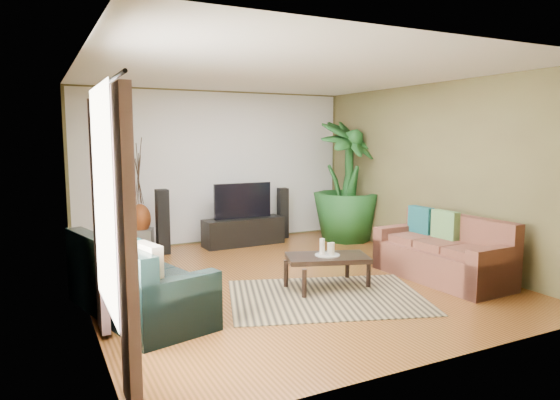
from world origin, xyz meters
TOP-DOWN VIEW (x-y plane):
  - floor at (0.00, 0.00)m, footprint 5.50×5.50m
  - ceiling at (0.00, 0.00)m, footprint 5.50×5.50m
  - wall_back at (0.00, 2.75)m, footprint 5.00×0.00m
  - wall_front at (0.00, -2.75)m, footprint 5.00×0.00m
  - wall_left at (-2.50, 0.00)m, footprint 0.00×5.50m
  - wall_right at (2.50, 0.00)m, footprint 0.00×5.50m
  - backwall_panel at (0.00, 2.74)m, footprint 4.90×0.00m
  - window_pane at (-2.48, -1.60)m, footprint 0.00×1.80m
  - curtain_near at (-2.43, -2.35)m, footprint 0.08×0.35m
  - curtain_far at (-2.43, -0.85)m, footprint 0.08×0.35m
  - curtain_rod at (-2.43, -1.60)m, footprint 0.03×1.90m
  - sofa_left at (-2.02, -0.43)m, footprint 1.30×2.11m
  - sofa_right at (1.85, -0.90)m, footprint 0.91×1.85m
  - area_rug at (0.08, -0.87)m, footprint 2.67×2.26m
  - coffee_table at (0.30, -0.54)m, footprint 1.14×0.85m
  - candle_tray at (0.30, -0.54)m, footprint 0.31×0.31m
  - candle_tall at (0.24, -0.51)m, footprint 0.06×0.06m
  - candle_mid at (0.34, -0.58)m, footprint 0.06×0.06m
  - candle_short at (0.37, -0.48)m, footprint 0.06×0.06m
  - tv_stand at (0.31, 2.25)m, footprint 1.44×0.48m
  - television at (0.31, 2.27)m, footprint 1.05×0.06m
  - speaker_left at (-1.12, 2.21)m, footprint 0.19×0.21m
  - speaker_right at (1.21, 2.50)m, footprint 0.18×0.20m
  - potted_plant at (2.16, 1.79)m, footprint 1.52×1.52m
  - plant_pot at (2.16, 1.79)m, footprint 0.40×0.40m
  - pedestal at (-1.42, 2.50)m, footprint 0.49×0.49m
  - vase at (-1.42, 2.50)m, footprint 0.35×0.35m
  - side_table at (-2.25, 0.36)m, footprint 0.57×0.57m

SIDE VIEW (x-z plane):
  - floor at x=0.00m, z-range 0.00..0.00m
  - area_rug at x=0.08m, z-range 0.00..0.01m
  - plant_pot at x=2.16m, z-range 0.00..0.31m
  - pedestal at x=-1.42m, z-range 0.00..0.38m
  - coffee_table at x=0.30m, z-range 0.00..0.41m
  - tv_stand at x=0.31m, z-range 0.00..0.48m
  - side_table at x=-2.25m, z-range 0.00..0.56m
  - candle_tray at x=0.30m, z-range 0.41..0.43m
  - sofa_left at x=-2.02m, z-range 0.00..0.85m
  - sofa_right at x=1.85m, z-range 0.00..0.85m
  - speaker_right at x=1.21m, z-range 0.00..0.94m
  - candle_short at x=0.37m, z-range 0.43..0.56m
  - candle_mid at x=0.34m, z-range 0.43..0.58m
  - speaker_left at x=-1.12m, z-range 0.00..1.05m
  - candle_tall at x=0.24m, z-range 0.43..0.63m
  - vase at x=-1.42m, z-range 0.31..0.80m
  - television at x=0.31m, z-range 0.48..1.09m
  - potted_plant at x=2.16m, z-range 0.00..2.18m
  - curtain_near at x=-2.43m, z-range 0.05..2.25m
  - curtain_far at x=-2.43m, z-range 0.05..2.25m
  - wall_left at x=-2.50m, z-range -1.40..4.10m
  - wall_right at x=2.50m, z-range -1.40..4.10m
  - wall_back at x=0.00m, z-range -1.15..3.85m
  - wall_front at x=0.00m, z-range -1.15..3.85m
  - backwall_panel at x=0.00m, z-range -1.10..3.80m
  - window_pane at x=-2.48m, z-range 0.50..2.30m
  - curtain_rod at x=-2.43m, z-range 2.28..2.31m
  - ceiling at x=0.00m, z-range 2.70..2.70m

